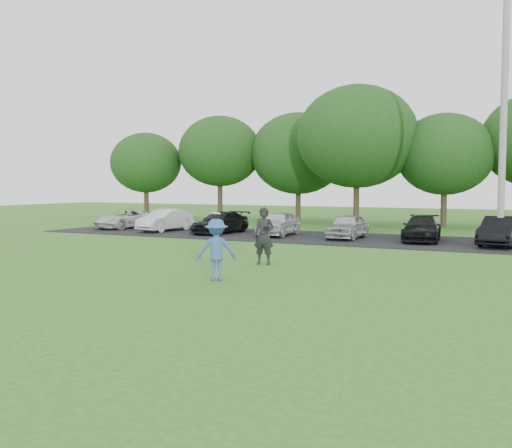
% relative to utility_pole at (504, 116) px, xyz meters
% --- Properties ---
extents(ground, '(100.00, 100.00, 0.00)m').
position_rel_utility_pole_xyz_m(ground, '(-6.70, -12.71, -5.35)').
color(ground, '#266D1F').
rests_on(ground, ground).
extents(parking_lot, '(32.00, 6.50, 0.03)m').
position_rel_utility_pole_xyz_m(parking_lot, '(-6.70, 0.29, -5.34)').
color(parking_lot, black).
rests_on(parking_lot, ground).
extents(utility_pole, '(0.28, 0.28, 10.70)m').
position_rel_utility_pole_xyz_m(utility_pole, '(0.00, 0.00, 0.00)').
color(utility_pole, '#9A9B96').
rests_on(utility_pole, ground).
extents(frisbee_player, '(1.23, 1.08, 1.83)m').
position_rel_utility_pole_xyz_m(frisbee_player, '(-6.32, -12.38, -4.52)').
color(frisbee_player, '#375B9B').
rests_on(frisbee_player, ground).
extents(camera_bystander, '(0.71, 0.51, 1.84)m').
position_rel_utility_pole_xyz_m(camera_bystander, '(-6.47, -9.11, -4.43)').
color(camera_bystander, black).
rests_on(camera_bystander, ground).
extents(parked_cars, '(28.92, 4.97, 1.22)m').
position_rel_utility_pole_xyz_m(parked_cars, '(-6.21, 0.28, -4.74)').
color(parked_cars, silver).
rests_on(parked_cars, parking_lot).
extents(tree_row, '(42.39, 9.85, 8.64)m').
position_rel_utility_pole_xyz_m(tree_row, '(-5.19, 10.05, -0.44)').
color(tree_row, '#38281C').
rests_on(tree_row, ground).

